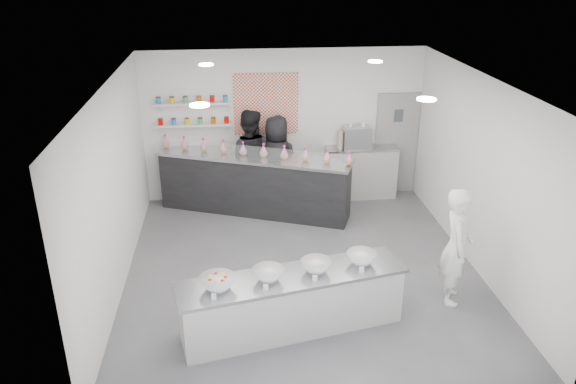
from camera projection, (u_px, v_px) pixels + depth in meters
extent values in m
plane|color=#515156|center=(302.00, 270.00, 8.94)|extent=(6.00, 6.00, 0.00)
plane|color=white|center=(305.00, 83.00, 7.75)|extent=(6.00, 6.00, 0.00)
plane|color=white|center=(284.00, 126.00, 11.08)|extent=(5.50, 0.00, 5.50)
plane|color=white|center=(114.00, 191.00, 8.08)|extent=(0.00, 6.00, 6.00)
plane|color=white|center=(481.00, 176.00, 8.60)|extent=(0.00, 6.00, 6.00)
cube|color=gray|center=(396.00, 144.00, 11.45)|extent=(0.88, 0.04, 2.10)
cube|color=red|center=(266.00, 104.00, 10.85)|extent=(1.25, 0.03, 1.20)
cube|color=silver|center=(194.00, 125.00, 10.79)|extent=(1.45, 0.22, 0.04)
cube|color=silver|center=(192.00, 103.00, 10.62)|extent=(1.45, 0.22, 0.04)
cylinder|color=white|center=(200.00, 105.00, 6.71)|extent=(0.24, 0.24, 0.02)
cylinder|color=white|center=(426.00, 99.00, 6.98)|extent=(0.24, 0.24, 0.02)
cylinder|color=white|center=(206.00, 65.00, 9.09)|extent=(0.24, 0.24, 0.02)
cylinder|color=white|center=(375.00, 61.00, 9.35)|extent=(0.24, 0.24, 0.02)
cube|color=#B1B1AC|center=(292.00, 302.00, 7.40)|extent=(3.10, 1.31, 0.82)
cube|color=black|center=(254.00, 184.00, 10.71)|extent=(3.68, 1.99, 1.14)
cube|color=white|center=(248.00, 154.00, 10.14)|extent=(3.39, 1.35, 0.31)
cube|color=#B1B1AC|center=(361.00, 172.00, 11.41)|extent=(1.44, 0.46, 1.07)
cube|color=#93969E|center=(356.00, 138.00, 11.11)|extent=(0.54, 0.37, 0.41)
imported|color=white|center=(456.00, 246.00, 7.86)|extent=(0.57, 0.72, 1.74)
imported|color=black|center=(249.00, 159.00, 10.86)|extent=(1.06, 0.89, 1.95)
imported|color=black|center=(277.00, 161.00, 10.94)|extent=(1.04, 0.88, 1.81)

